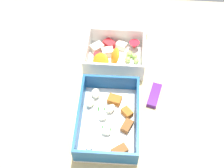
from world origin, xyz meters
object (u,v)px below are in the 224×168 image
pasta_container (109,118)px  fruit_bowl (114,55)px  candy_bar (154,96)px  paper_cup_liner (142,34)px

pasta_container → fruit_bowl: fruit_bowl is taller
pasta_container → candy_bar: 13.44cm
pasta_container → candy_bar: pasta_container is taller
fruit_bowl → pasta_container: bearing=0.2°
pasta_container → candy_bar: (-7.97, 10.78, -1.02)cm
paper_cup_liner → candy_bar: bearing=8.7°
candy_bar → fruit_bowl: bearing=-137.5°
pasta_container → candy_bar: bearing=125.6°
fruit_bowl → paper_cup_liner: size_ratio=4.91×
fruit_bowl → candy_bar: (11.86, 10.86, -1.33)cm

